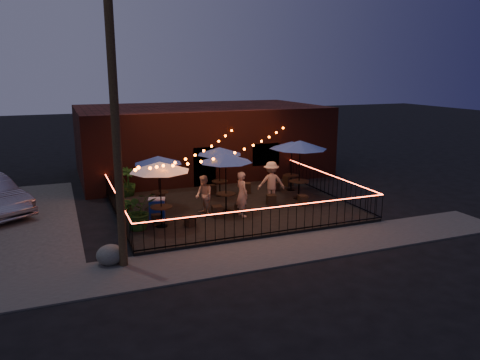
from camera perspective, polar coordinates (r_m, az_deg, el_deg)
The scene contains 35 objects.
ground at distance 19.18m, azimuth 1.15°, elevation -5.19°, with size 110.00×110.00×0.00m, color black.
patio at distance 20.93m, azimuth -0.97°, elevation -3.39°, with size 10.00×8.00×0.15m, color black.
sidewalk at distance 16.41m, azimuth 5.59°, elevation -8.41°, with size 18.00×2.50×0.05m, color #3C3937.
brick_building at distance 28.25m, azimuth -4.84°, elevation 4.91°, with size 14.00×8.00×4.00m.
utility_pole at distance 14.42m, azimuth -14.82°, elevation 4.59°, with size 0.26×0.26×8.00m, color #312014.
fence_front at distance 17.24m, azimuth 3.74°, elevation -5.03°, with size 10.00×0.04×1.04m.
fence_left at distance 19.64m, azimuth -14.78°, elevation -3.17°, with size 0.04×8.00×1.04m.
fence_right at distance 22.96m, azimuth 10.78°, elevation -0.60°, with size 0.04×8.00×1.04m.
festoon_lights at distance 19.76m, azimuth -3.43°, elevation 2.88°, with size 10.02×8.72×1.32m.
cafe_table_0 at distance 17.90m, azimuth -9.76°, elevation 1.51°, with size 2.47×2.47×2.55m.
cafe_table_1 at distance 20.45m, azimuth -9.96°, elevation 2.34°, with size 2.53×2.53×2.32m.
cafe_table_2 at distance 19.64m, azimuth -1.75°, elevation 2.62°, with size 2.73×2.73×2.52m.
cafe_table_3 at distance 22.17m, azimuth -2.51°, elevation 3.49°, with size 2.21×2.21×2.37m.
cafe_table_4 at distance 21.78m, azimuth 7.34°, elevation 4.18°, with size 3.20×3.20×2.77m.
cafe_table_5 at distance 23.39m, azimuth 6.35°, elevation 4.18°, with size 2.99×2.99×2.48m.
bistro_chair_0 at distance 18.69m, azimuth -10.15°, elevation -4.75°, with size 0.35×0.35×0.41m, color black.
bistro_chair_1 at distance 18.30m, azimuth -6.10°, elevation -5.01°, with size 0.34×0.34×0.41m, color black.
bistro_chair_2 at distance 20.96m, azimuth -13.58°, elevation -2.95°, with size 0.34×0.34×0.40m, color black.
bistro_chair_3 at distance 21.76m, azimuth -9.68°, elevation -2.04°, with size 0.42×0.42×0.50m, color black.
bistro_chair_4 at distance 19.33m, azimuth -2.82°, elevation -3.85°, with size 0.40×0.40×0.47m, color black.
bistro_chair_5 at distance 19.79m, azimuth 0.00°, elevation -3.52°, with size 0.35×0.35×0.41m, color black.
bistro_chair_6 at distance 22.93m, azimuth -3.49°, elevation -1.15°, with size 0.38×0.38×0.45m, color black.
bistro_chair_7 at distance 23.06m, azimuth 0.78°, elevation -0.97°, with size 0.43×0.43×0.51m, color black.
bistro_chair_8 at distance 21.09m, azimuth 3.82°, elevation -2.42°, with size 0.39×0.39×0.47m, color black.
bistro_chair_9 at distance 21.17m, azimuth 7.65°, elevation -2.46°, with size 0.38×0.38×0.45m, color black.
bistro_chair_10 at distance 23.60m, azimuth 4.25°, elevation -0.79°, with size 0.35×0.35×0.42m, color black.
bistro_chair_11 at distance 24.66m, azimuth 5.89°, elevation -0.10°, with size 0.43×0.43×0.51m, color black.
patron_a at distance 19.25m, azimuth 0.24°, elevation -1.72°, with size 0.69×0.45×1.89m, color tan.
patron_b at distance 19.50m, azimuth -4.43°, elevation -1.88°, with size 0.82×0.64×1.68m, color tan.
patron_c at distance 21.26m, azimuth 3.83°, elevation -0.28°, with size 1.23×0.71×1.91m, color tan.
potted_shrub_a at distance 18.14m, azimuth -12.24°, elevation -3.66°, with size 1.32×1.14×1.47m, color #123F11.
potted_shrub_b at distance 20.06m, azimuth -13.82°, elevation -2.34°, with size 0.72×0.58×1.32m, color #11370C.
potted_shrub_c at distance 23.14m, azimuth -13.55°, elevation -0.20°, with size 0.77×0.77×1.37m, color #15360E.
cooler at distance 19.27m, azimuth -10.08°, elevation -3.46°, with size 0.76×0.63×0.87m.
boulder at distance 15.58m, azimuth -15.55°, elevation -8.79°, with size 0.88×0.75×0.69m, color #484944.
Camera 1 is at (-7.07, -16.77, 6.05)m, focal length 35.00 mm.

